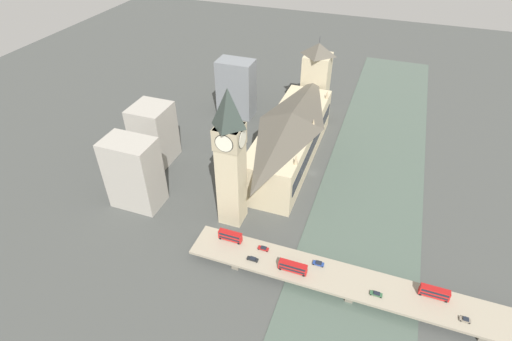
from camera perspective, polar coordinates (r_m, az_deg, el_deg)
The scene contains 17 objects.
ground_plane at distance 221.76m, azimuth 8.15°, elevation -0.35°, with size 600.00×600.00×0.00m, color #424442.
river_water at distance 219.74m, azimuth 16.23°, elevation -2.02°, with size 51.64×360.00×0.30m, color #47564C.
parliament_hall at distance 222.24m, azimuth 4.97°, elevation 4.77°, with size 26.34×92.38×30.34m.
clock_tower at distance 170.03m, azimuth -3.68°, elevation 2.02°, with size 11.86×11.86×67.88m.
victoria_tower at distance 268.41m, azimuth 8.55°, elevation 12.71°, with size 16.59×16.59×52.19m.
road_bridge at distance 167.52m, azimuth 13.60°, elevation -15.34°, with size 135.27×16.39×4.67m.
double_decker_bus_lead at distance 164.09m, azimuth 5.28°, elevation -13.53°, with size 11.66×2.47×4.83m.
double_decker_bus_mid at distance 170.04m, azimuth 24.15°, elevation -15.58°, with size 10.92×2.56×4.70m.
double_decker_bus_rear at distance 174.77m, azimuth -3.69°, elevation -9.28°, with size 10.49×2.49×4.95m.
car_northbound_lead at distance 168.59m, azimuth -0.47°, elevation -12.52°, with size 4.78×1.75×1.33m.
car_northbound_mid at distance 168.93m, azimuth 8.92°, elevation -12.98°, with size 4.59×1.92×1.50m.
car_northbound_tail at distance 169.60m, azimuth 27.72°, elevation -18.33°, with size 3.81×1.78×1.41m.
car_southbound_lead at distance 164.64m, azimuth 16.80°, elevation -16.52°, with size 4.58×1.76×1.36m.
car_southbound_mid at distance 172.31m, azimuth 1.06°, elevation -11.06°, with size 4.64×1.82×1.40m.
city_block_west at distance 228.90m, azimuth -14.39°, elevation 5.15°, with size 19.70×20.24×33.21m.
city_block_center at distance 266.47m, azimuth -2.84°, elevation 11.65°, with size 23.24×14.57×37.73m.
city_block_east at distance 198.49m, azimuth -17.06°, elevation -0.38°, with size 23.89×15.80×36.17m.
Camera 1 is at (-29.25, 174.07, 134.23)m, focal length 28.00 mm.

